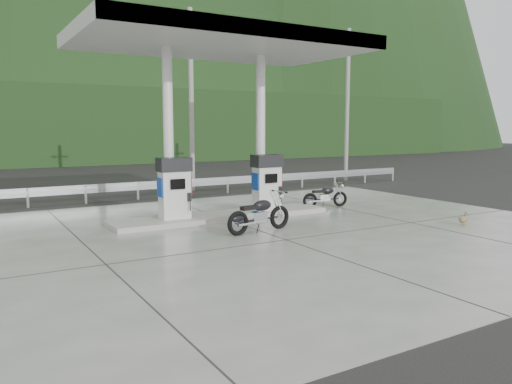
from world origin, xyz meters
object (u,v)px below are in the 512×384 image
gas_pump_right (267,182)px  duck (463,220)px  motorcycle_left (259,215)px  motorcycle_right (325,196)px  gas_pump_left (174,188)px

gas_pump_right → duck: size_ratio=3.93×
motorcycle_left → motorcycle_right: size_ratio=1.22×
motorcycle_left → motorcycle_right: (4.23, 2.47, -0.09)m
gas_pump_left → duck: size_ratio=3.93×
gas_pump_left → gas_pump_right: same height
gas_pump_left → motorcycle_left: gas_pump_left is taller
motorcycle_left → gas_pump_left: bearing=115.2°
gas_pump_right → motorcycle_right: size_ratio=1.11×
motorcycle_right → duck: size_ratio=3.53×
gas_pump_left → gas_pump_right: size_ratio=1.00×
motorcycle_left → duck: (5.59, -2.22, -0.30)m
motorcycle_left → duck: bearing=-29.9°
gas_pump_left → motorcycle_left: 2.83m
gas_pump_left → duck: 8.48m
gas_pump_left → gas_pump_right: bearing=0.0°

